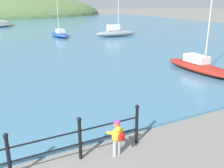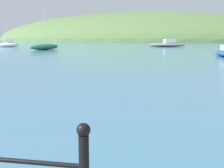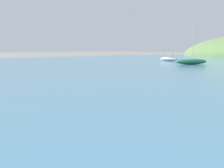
{
  "view_description": "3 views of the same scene",
  "coord_description": "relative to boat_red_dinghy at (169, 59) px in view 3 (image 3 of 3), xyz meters",
  "views": [
    {
      "loc": [
        0.85,
        -4.23,
        4.06
      ],
      "look_at": [
        5.34,
        4.23,
        0.95
      ],
      "focal_mm": 42.0,
      "sensor_mm": 36.0,
      "label": 1
    },
    {
      "loc": [
        5.42,
        -0.92,
        1.96
      ],
      "look_at": [
        4.21,
        5.3,
        0.89
      ],
      "focal_mm": 50.0,
      "sensor_mm": 36.0,
      "label": 2
    },
    {
      "loc": [
        11.59,
        0.87,
        1.94
      ],
      "look_at": [
        4.76,
        7.0,
        0.86
      ],
      "focal_mm": 50.0,
      "sensor_mm": 36.0,
      "label": 3
    }
  ],
  "objects": [
    {
      "name": "boat_red_dinghy",
      "position": [
        0.0,
        0.0,
        0.0
      ],
      "size": [
        2.52,
        1.56,
        2.45
      ],
      "color": "silver",
      "rests_on": "water"
    },
    {
      "name": "boat_green_fishing",
      "position": [
        6.66,
        -4.81,
        -0.01
      ],
      "size": [
        2.66,
        3.66,
        4.55
      ],
      "color": "#287551",
      "rests_on": "water"
    }
  ]
}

